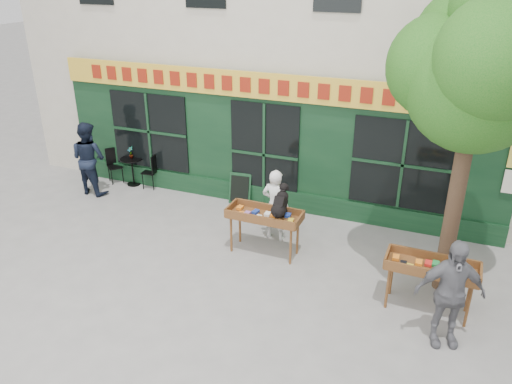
% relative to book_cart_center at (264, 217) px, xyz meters
% --- Properties ---
extents(ground, '(80.00, 80.00, 0.00)m').
position_rel_book_cart_center_xyz_m(ground, '(-0.81, -0.22, -0.82)').
color(ground, slate).
rests_on(ground, ground).
extents(street_tree, '(3.05, 2.90, 5.60)m').
position_rel_book_cart_center_xyz_m(street_tree, '(3.53, 0.14, 3.29)').
color(street_tree, '#382619').
rests_on(street_tree, ground).
extents(book_cart_center, '(1.51, 0.64, 0.99)m').
position_rel_book_cart_center_xyz_m(book_cart_center, '(0.00, 0.00, 0.00)').
color(book_cart_center, brown).
rests_on(book_cart_center, ground).
extents(dog, '(0.35, 0.60, 0.60)m').
position_rel_book_cart_center_xyz_m(dog, '(0.35, -0.05, 0.47)').
color(dog, black).
rests_on(dog, book_cart_center).
extents(woman, '(0.59, 0.39, 1.61)m').
position_rel_book_cart_center_xyz_m(woman, '(0.00, 0.65, -0.02)').
color(woman, silver).
rests_on(woman, ground).
extents(book_cart_right, '(1.51, 0.65, 0.99)m').
position_rel_book_cart_center_xyz_m(book_cart_right, '(3.29, -0.72, 0.00)').
color(book_cart_right, brown).
rests_on(book_cart_right, ground).
extents(man_right, '(1.16, 0.77, 1.84)m').
position_rel_book_cart_center_xyz_m(man_right, '(3.59, -1.47, 0.10)').
color(man_right, slate).
rests_on(man_right, ground).
extents(bistro_table, '(0.60, 0.60, 0.76)m').
position_rel_book_cart_center_xyz_m(bistro_table, '(-4.59, 1.98, -0.28)').
color(bistro_table, black).
rests_on(bistro_table, ground).
extents(bistro_chair_left, '(0.51, 0.51, 0.95)m').
position_rel_book_cart_center_xyz_m(bistro_chair_left, '(-5.21, 2.01, -0.26)').
color(bistro_chair_left, black).
rests_on(bistro_chair_left, ground).
extents(bistro_chair_right, '(0.40, 0.39, 0.95)m').
position_rel_book_cart_center_xyz_m(bistro_chair_right, '(-3.95, 1.99, -0.26)').
color(bistro_chair_right, black).
rests_on(bistro_chair_right, ground).
extents(potted_plant, '(0.20, 0.18, 0.33)m').
position_rel_book_cart_center_xyz_m(potted_plant, '(-4.59, 1.98, 0.11)').
color(potted_plant, gray).
rests_on(potted_plant, bistro_table).
extents(man_left, '(0.98, 0.79, 1.91)m').
position_rel_book_cart_center_xyz_m(man_left, '(-5.29, 1.15, 0.13)').
color(man_left, black).
rests_on(man_left, ground).
extents(chalkboard, '(0.57, 0.24, 0.79)m').
position_rel_book_cart_center_xyz_m(chalkboard, '(-1.41, 1.97, -0.42)').
color(chalkboard, black).
rests_on(chalkboard, ground).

